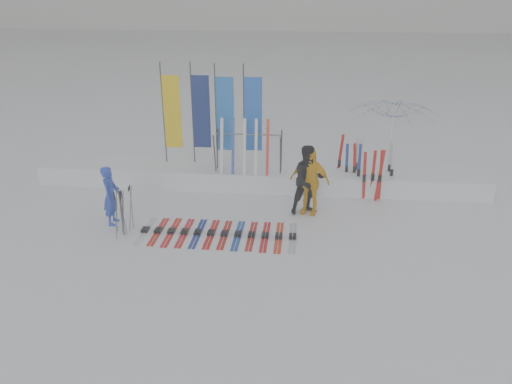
# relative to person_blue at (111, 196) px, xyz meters

# --- Properties ---
(ground) EXTENTS (120.00, 120.00, 0.00)m
(ground) POSITION_rel_person_blue_xyz_m (3.65, -1.42, -0.81)
(ground) COLOR white
(ground) RESTS_ON ground
(snow_bank) EXTENTS (14.00, 1.60, 0.60)m
(snow_bank) POSITION_rel_person_blue_xyz_m (3.65, 3.18, -0.51)
(snow_bank) COLOR white
(snow_bank) RESTS_ON ground
(person_blue) EXTENTS (0.42, 0.61, 1.62)m
(person_blue) POSITION_rel_person_blue_xyz_m (0.00, 0.00, 0.00)
(person_blue) COLOR #203DBC
(person_blue) RESTS_ON ground
(person_black) EXTENTS (1.18, 1.07, 1.97)m
(person_black) POSITION_rel_person_blue_xyz_m (5.20, 1.21, 0.17)
(person_black) COLOR black
(person_black) RESTS_ON ground
(person_yellow) EXTENTS (1.20, 0.74, 1.91)m
(person_yellow) POSITION_rel_person_blue_xyz_m (5.23, 1.21, 0.14)
(person_yellow) COLOR yellow
(person_yellow) RESTS_ON ground
(tent_canopy) EXTENTS (3.71, 3.74, 2.67)m
(tent_canopy) POSITION_rel_person_blue_xyz_m (7.81, 4.17, 0.52)
(tent_canopy) COLOR white
(tent_canopy) RESTS_ON ground
(ski_row) EXTENTS (4.02, 1.69, 0.07)m
(ski_row) POSITION_rel_person_blue_xyz_m (2.93, -0.38, -0.78)
(ski_row) COLOR silver
(ski_row) RESTS_ON ground
(pole_cluster) EXTENTS (0.45, 0.74, 1.25)m
(pole_cluster) POSITION_rel_person_blue_xyz_m (0.50, -0.52, -0.21)
(pole_cluster) COLOR #595B60
(pole_cluster) RESTS_ON ground
(feather_flags) EXTENTS (3.15, 0.23, 3.20)m
(feather_flags) POSITION_rel_person_blue_xyz_m (2.13, 3.39, 1.43)
(feather_flags) COLOR #383A3F
(feather_flags) RESTS_ON ground
(ski_rack) EXTENTS (2.04, 0.80, 1.23)m
(ski_rack) POSITION_rel_person_blue_xyz_m (3.35, 2.78, 0.57)
(ski_rack) COLOR #383A3F
(ski_rack) RESTS_ON ground
(upright_skis) EXTENTS (1.63, 1.16, 1.70)m
(upright_skis) POSITION_rel_person_blue_xyz_m (6.93, 2.81, -0.01)
(upright_skis) COLOR silver
(upright_skis) RESTS_ON ground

